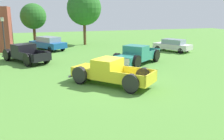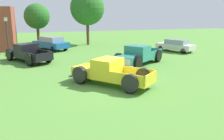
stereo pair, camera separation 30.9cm
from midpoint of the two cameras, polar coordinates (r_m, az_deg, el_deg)
The scene contains 9 objects.
ground_plane at distance 14.40m, azimuth 1.71°, elevation -3.57°, with size 80.00×80.00×0.00m, color #548C38.
pickup_truck_foreground at distance 14.47m, azimuth -0.62°, elevation -0.44°, with size 4.68×4.97×1.55m.
pickup_truck_behind_left at distance 22.36m, azimuth -19.09°, elevation 3.80°, with size 4.13×5.24×1.54m.
pickup_truck_behind_right at distance 19.72m, azimuth 6.33°, elevation 3.31°, with size 5.21×4.61×1.59m.
sedan_distant_a at distance 28.29m, azimuth -13.80°, elevation 6.17°, with size 4.00×4.78×1.50m.
sedan_distant_b at distance 27.24m, azimuth 14.97°, elevation 5.63°, with size 3.40×4.26×1.33m.
lamp_post_near at distance 26.89m, azimuth -23.04°, elevation 7.62°, with size 0.36×0.36×3.72m.
oak_tree_east at distance 31.91m, azimuth -5.53°, elevation 14.22°, with size 4.35×4.35×6.83m.
oak_tree_west at distance 33.32m, azimuth -16.90°, elevation 11.91°, with size 3.25×3.25×5.26m.
Camera 2 is at (-4.21, -13.10, 4.24)m, focal length 39.06 mm.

